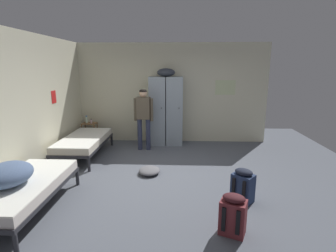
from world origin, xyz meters
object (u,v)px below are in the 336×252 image
Objects in this scene: backpack_maroon at (233,215)px; lotion_bottle at (91,121)px; locker_bank at (166,109)px; bed_left_front at (24,188)px; bed_left_rear at (84,141)px; water_bottle at (87,120)px; shelf_unit at (90,131)px; person_traveler at (144,114)px; clothes_pile_grey at (149,171)px; bedding_heap at (7,174)px; backpack_navy at (243,186)px.

lotion_bottle is at bearing 128.52° from backpack_maroon.
locker_bank is 16.18× the size of lotion_bottle.
backpack_maroon is at bearing -7.37° from bed_left_front.
bed_left_rear is at bearing 136.22° from backpack_maroon.
locker_bank is 4.12m from bed_left_front.
water_bottle is at bearing 129.41° from backpack_maroon.
backpack_maroon is (3.15, -3.96, -0.37)m from lotion_bottle.
person_traveler reaches higher than shelf_unit.
bedding_heap is at bearing -137.95° from clothes_pile_grey.
backpack_maroon is (2.97, -0.38, -0.12)m from bed_left_front.
bed_left_rear reaches higher than clothes_pile_grey.
person_traveler is 3.24× the size of clothes_pile_grey.
bed_left_front is at bearing 172.63° from backpack_maroon.
bedding_heap is (-0.13, -0.13, 0.27)m from bed_left_front.
locker_bank is at bearing 113.80° from backpack_navy.
clothes_pile_grey is at bearing -96.27° from locker_bank.
bed_left_front is at bearing -84.81° from water_bottle.
person_traveler is 1.66m from lotion_bottle.
locker_bank is at bearing 83.73° from clothes_pile_grey.
water_bottle is at bearing 161.14° from person_traveler.
bedding_heap reaches higher than backpack_maroon.
bed_left_rear is 2.56× the size of bedding_heap.
shelf_unit is at bearing 160.91° from person_traveler.
person_traveler reaches higher than bedding_heap.
bed_left_front is at bearing -117.82° from locker_bank.
water_bottle reaches higher than lotion_bottle.
locker_bank reaches higher than bedding_heap.
lotion_bottle is at bearing -29.74° from shelf_unit.
locker_bank is 3.76× the size of backpack_maroon.
lotion_bottle reaches higher than backpack_maroon.
clothes_pile_grey is at bearing -46.91° from water_bottle.
bed_left_front is 3.92× the size of clothes_pile_grey.
bed_left_rear is (-1.91, -1.15, -0.59)m from locker_bank.
clothes_pile_grey is (2.00, -2.14, -0.60)m from water_bottle.
backpack_navy is (3.62, -3.17, -0.40)m from water_bottle.
backpack_maroon is (2.97, -2.85, -0.12)m from bed_left_rear.
shelf_unit is at bearing 91.90° from bedding_heap.
bed_left_front is 3.33m from backpack_navy.
water_bottle is (-0.20, 3.76, 0.02)m from bedding_heap.
bedding_heap is at bearing -88.10° from shelf_unit.
person_traveler reaches higher than clothes_pile_grey.
lotion_bottle is at bearing 161.44° from person_traveler.
bed_left_front is 3.00m from backpack_maroon.
backpack_maroon is at bearing -75.08° from locker_bank.
person_traveler reaches higher than lotion_bottle.
person_traveler is 7.60× the size of water_bottle.
water_bottle is 0.17m from lotion_bottle.
backpack_navy is 1.00× the size of backpack_maroon.
backpack_navy is 1.93m from clothes_pile_grey.
backpack_maroon is 2.29m from clothes_pile_grey.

